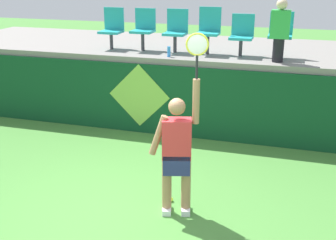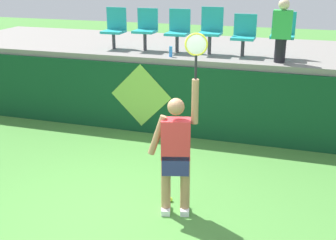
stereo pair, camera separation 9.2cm
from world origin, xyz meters
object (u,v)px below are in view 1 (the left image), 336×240
at_px(stadium_chair_1, 144,27).
at_px(stadium_chair_5, 281,32).
at_px(tennis_player, 177,151).
at_px(stadium_chair_0, 112,27).
at_px(stadium_chair_2, 176,29).
at_px(stadium_chair_4, 242,33).
at_px(spectator_0, 280,29).
at_px(water_bottle, 169,52).
at_px(stadium_chair_3, 209,28).
at_px(tennis_ball, 171,199).

xyz_separation_m(stadium_chair_1, stadium_chair_5, (2.76, -0.00, 0.01)).
distance_m(tennis_player, stadium_chair_1, 4.07).
distance_m(stadium_chair_0, stadium_chair_2, 1.40).
height_order(tennis_player, stadium_chair_2, tennis_player).
distance_m(tennis_player, stadium_chair_4, 3.70).
bearing_deg(tennis_player, spectator_0, 71.26).
distance_m(stadium_chair_0, spectator_0, 3.49).
height_order(water_bottle, stadium_chair_3, stadium_chair_3).
xyz_separation_m(stadium_chair_1, stadium_chair_2, (0.70, 0.00, -0.01)).
xyz_separation_m(tennis_ball, spectator_0, (1.21, 2.87, 2.09)).
distance_m(tennis_ball, water_bottle, 3.29).
relative_size(stadium_chair_0, stadium_chair_1, 1.00).
distance_m(stadium_chair_0, stadium_chair_4, 2.73).
bearing_deg(stadium_chair_5, stadium_chair_3, 179.75).
xyz_separation_m(tennis_ball, stadium_chair_0, (-2.25, 3.30, 1.95)).
bearing_deg(water_bottle, stadium_chair_2, 91.01).
height_order(stadium_chair_1, stadium_chair_4, stadium_chair_1).
relative_size(tennis_player, tennis_ball, 37.24).
bearing_deg(tennis_ball, stadium_chair_4, 81.68).
relative_size(tennis_player, spectator_0, 2.18).
relative_size(stadium_chair_0, spectator_0, 0.75).
bearing_deg(tennis_ball, spectator_0, 67.14).
relative_size(stadium_chair_3, spectator_0, 0.81).
bearing_deg(tennis_ball, water_bottle, 107.01).
relative_size(water_bottle, stadium_chair_2, 0.24).
bearing_deg(stadium_chair_3, stadium_chair_1, -179.80).
height_order(tennis_player, stadium_chair_0, tennis_player).
bearing_deg(stadium_chair_1, spectator_0, -8.71).
relative_size(stadium_chair_0, stadium_chair_4, 1.07).
height_order(water_bottle, stadium_chair_5, stadium_chair_5).
xyz_separation_m(stadium_chair_1, stadium_chair_4, (2.03, -0.00, -0.04)).
height_order(tennis_ball, stadium_chair_1, stadium_chair_1).
xyz_separation_m(water_bottle, stadium_chair_0, (-1.41, 0.55, 0.35)).
bearing_deg(stadium_chair_5, stadium_chair_2, 179.88).
bearing_deg(tennis_player, tennis_ball, 122.34).
xyz_separation_m(tennis_player, tennis_ball, (-0.15, 0.24, -0.89)).
distance_m(water_bottle, spectator_0, 2.11).
xyz_separation_m(tennis_player, stadium_chair_5, (1.06, 3.54, 1.10)).
distance_m(tennis_player, water_bottle, 3.23).
relative_size(stadium_chair_2, stadium_chair_5, 0.99).
bearing_deg(spectator_0, stadium_chair_5, 90.00).
distance_m(tennis_player, spectator_0, 3.50).
bearing_deg(stadium_chair_3, spectator_0, -17.10).
distance_m(stadium_chair_3, spectator_0, 1.46).
xyz_separation_m(water_bottle, stadium_chair_5, (2.05, 0.55, 0.39)).
bearing_deg(stadium_chair_1, tennis_player, -64.35).
xyz_separation_m(water_bottle, stadium_chair_3, (0.66, 0.55, 0.40)).
distance_m(stadium_chair_2, stadium_chair_5, 2.06).
distance_m(tennis_player, stadium_chair_3, 3.73).
bearing_deg(stadium_chair_4, stadium_chair_2, 179.86).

